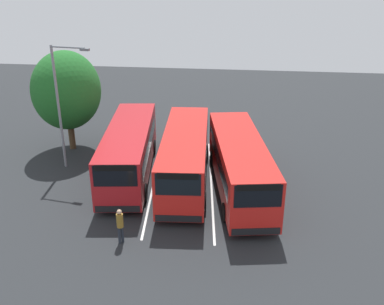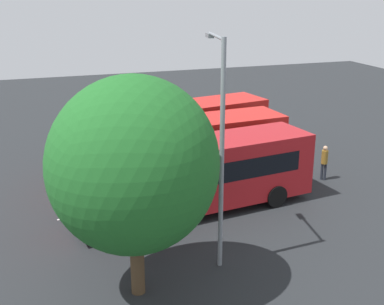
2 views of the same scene
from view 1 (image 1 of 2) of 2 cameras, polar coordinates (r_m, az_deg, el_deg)
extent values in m
plane|color=#232628|center=(26.33, -1.25, -3.87)|extent=(65.08, 65.08, 0.00)
cube|color=#AD191E|center=(26.83, -8.31, 0.44)|extent=(10.77, 3.86, 2.73)
cube|color=black|center=(21.82, -10.13, -3.05)|extent=(0.41, 2.21, 1.15)
cube|color=black|center=(26.57, -5.73, 1.10)|extent=(8.78, 1.22, 0.87)
cube|color=black|center=(26.90, -10.94, 1.07)|extent=(8.78, 1.22, 0.87)
cube|color=black|center=(21.61, -10.22, -2.00)|extent=(0.36, 2.01, 0.32)
cube|color=black|center=(22.67, -9.82, -7.35)|extent=(0.40, 2.31, 0.36)
cylinder|color=black|center=(24.18, -6.32, -5.28)|extent=(1.02, 0.41, 1.00)
cylinder|color=black|center=(24.54, -11.92, -5.22)|extent=(1.02, 0.41, 1.00)
cylinder|color=black|center=(30.26, -5.14, 0.77)|extent=(1.02, 0.41, 1.00)
cylinder|color=black|center=(30.55, -9.62, 0.75)|extent=(1.02, 0.41, 1.00)
cube|color=red|center=(25.69, -0.92, -0.36)|extent=(10.69, 3.27, 2.73)
cube|color=black|center=(20.66, -1.86, -4.23)|extent=(0.28, 2.22, 1.15)
cube|color=black|center=(25.52, 1.83, 0.26)|extent=(8.83, 0.72, 0.87)
cube|color=black|center=(25.67, -3.66, 0.37)|extent=(8.83, 0.72, 0.87)
cube|color=black|center=(20.44, -1.88, -3.14)|extent=(0.25, 2.01, 0.32)
cube|color=black|center=(21.56, -1.80, -8.71)|extent=(0.27, 2.32, 0.36)
cylinder|color=black|center=(23.16, 1.54, -6.48)|extent=(1.01, 0.35, 1.00)
cylinder|color=black|center=(23.33, -4.39, -6.33)|extent=(1.01, 0.35, 1.00)
cylinder|color=black|center=(29.22, 1.86, 0.03)|extent=(1.01, 0.35, 1.00)
cylinder|color=black|center=(29.35, -2.82, 0.12)|extent=(1.01, 0.35, 1.00)
cube|color=red|center=(24.80, 6.33, -1.40)|extent=(10.81, 4.28, 2.73)
cube|color=black|center=(19.87, 8.72, -5.69)|extent=(0.50, 2.20, 1.15)
cube|color=black|center=(24.89, 9.15, -0.64)|extent=(8.73, 1.60, 0.87)
cube|color=black|center=(24.50, 3.52, -0.77)|extent=(8.73, 1.60, 0.87)
cube|color=black|center=(19.65, 8.81, -4.56)|extent=(0.44, 2.00, 0.32)
cube|color=black|center=(20.81, 8.43, -10.27)|extent=(0.50, 2.30, 0.36)
cylinder|color=black|center=(22.65, 10.52, -7.65)|extent=(1.03, 0.45, 1.00)
cylinder|color=black|center=(22.23, 4.45, -7.92)|extent=(1.03, 0.45, 1.00)
cylinder|color=black|center=(28.52, 7.57, -0.77)|extent=(1.03, 0.45, 1.00)
cylinder|color=black|center=(28.19, 2.77, -0.88)|extent=(1.03, 0.45, 1.00)
cylinder|color=#232833|center=(20.85, -9.58, -10.73)|extent=(0.13, 0.13, 0.86)
cylinder|color=#232833|center=(20.91, -9.19, -10.59)|extent=(0.13, 0.13, 0.86)
cylinder|color=olive|center=(20.47, -9.52, -8.86)|extent=(0.45, 0.45, 0.68)
sphere|color=tan|center=(20.23, -9.61, -7.76)|extent=(0.23, 0.23, 0.23)
cylinder|color=gray|center=(28.18, -17.20, 5.53)|extent=(0.16, 0.16, 7.85)
cylinder|color=gray|center=(26.75, -16.13, 13.22)|extent=(0.45, 2.19, 0.10)
cube|color=slate|center=(26.20, -14.01, 13.07)|extent=(0.29, 0.58, 0.14)
cylinder|color=#4C3823|center=(31.97, -15.66, 2.53)|extent=(0.44, 0.44, 2.36)
ellipsoid|color=#1E6023|center=(31.07, -16.27, 7.91)|extent=(5.14, 4.63, 5.40)
cube|color=silver|center=(26.61, -5.00, -3.64)|extent=(12.78, 1.46, 0.01)
cube|color=silver|center=(26.16, 2.56, -4.07)|extent=(12.78, 1.46, 0.01)
camera|label=2|loc=(40.19, -34.86, 15.56)|focal=48.03mm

